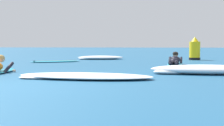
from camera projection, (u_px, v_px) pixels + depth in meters
name	position (u px, v px, depth m)	size (l,w,h in m)	color
ground_plane	(104.00, 59.00, 15.36)	(120.00, 120.00, 0.00)	#235B84
surfer_far	(175.00, 61.00, 11.14)	(0.79, 2.64, 0.54)	#2DB2D1
drifting_surfboard	(55.00, 61.00, 12.92)	(2.15, 1.60, 0.16)	#2DB2D1
whitewater_front	(207.00, 70.00, 7.74)	(2.92, 0.88, 0.25)	white
whitewater_mid_left	(85.00, 76.00, 6.75)	(3.14, 1.18, 0.12)	white
whitewater_mid_right	(101.00, 58.00, 15.38)	(2.47, 1.33, 0.20)	white
channel_marker_buoy	(195.00, 51.00, 14.81)	(0.56, 0.56, 1.15)	yellow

